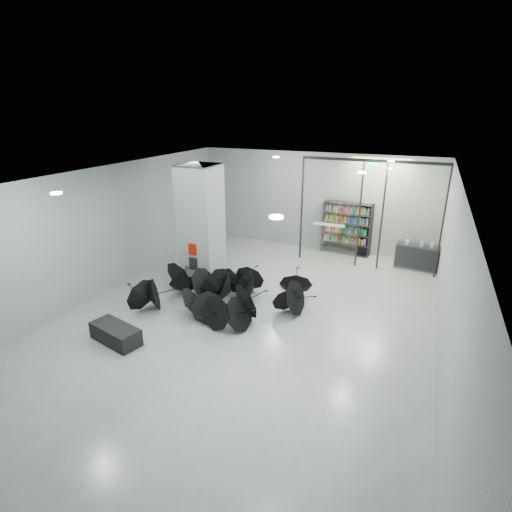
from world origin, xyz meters
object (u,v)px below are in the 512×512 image
at_px(shop_counter, 417,257).
at_px(umbrella_cluster, 222,297).
at_px(column, 201,225).
at_px(bookshelf, 347,228).
at_px(bench, 116,334).

relative_size(shop_counter, umbrella_cluster, 0.30).
relative_size(column, bookshelf, 1.87).
height_order(column, umbrella_cluster, column).
bearing_deg(column, umbrella_cluster, -44.22).
bearing_deg(shop_counter, bookshelf, 170.96).
bearing_deg(umbrella_cluster, column, 135.78).
relative_size(bench, umbrella_cluster, 0.28).
distance_m(shop_counter, umbrella_cluster, 7.67).
distance_m(column, bench, 4.65).
bearing_deg(bench, umbrella_cluster, 73.79).
distance_m(bench, shop_counter, 10.86).
xyz_separation_m(bench, shop_counter, (6.83, 8.44, 0.22)).
relative_size(column, umbrella_cluster, 0.79).
xyz_separation_m(column, bookshelf, (3.96, 4.75, -0.93)).
distance_m(bench, umbrella_cluster, 3.25).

